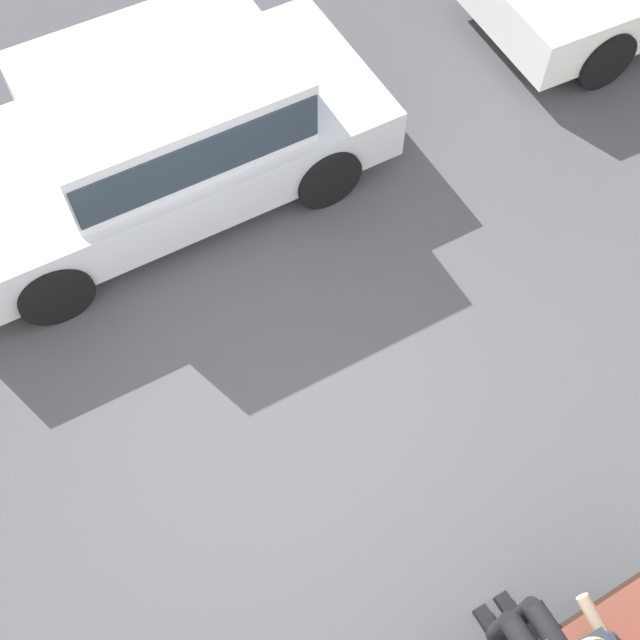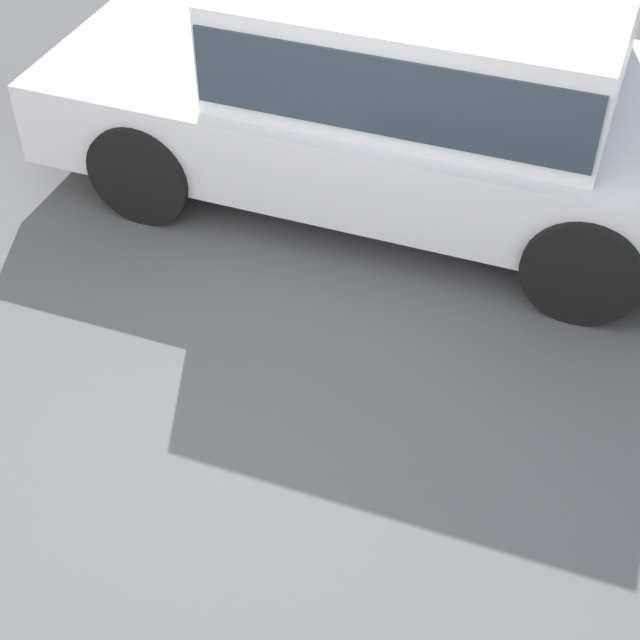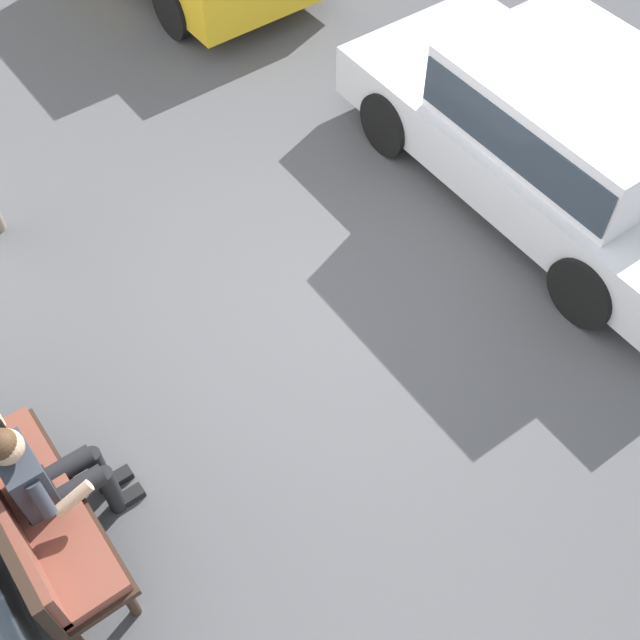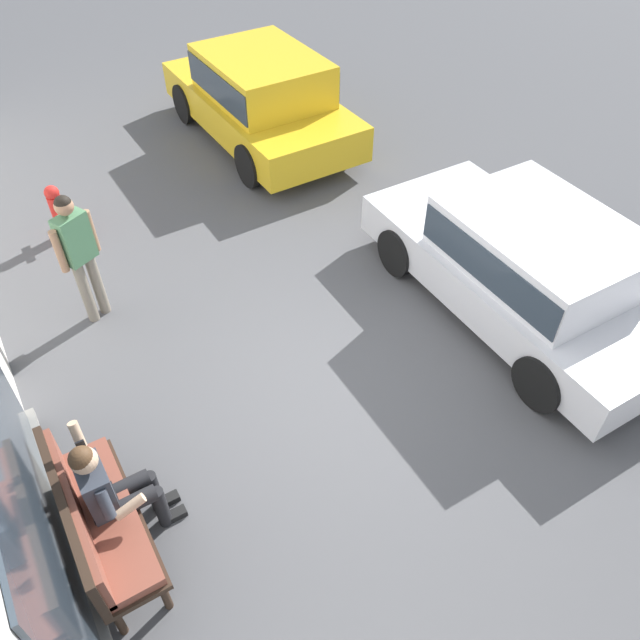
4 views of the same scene
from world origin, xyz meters
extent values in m
plane|color=#4C4C4F|center=(0.00, 0.00, 0.00)|extent=(60.00, 60.00, 0.00)
cube|color=gray|center=(-0.61, 3.15, 0.18)|extent=(3.60, 0.12, 0.10)
cylinder|color=#332319|center=(-1.33, 3.00, 0.21)|extent=(0.07, 0.07, 0.42)
cylinder|color=#332319|center=(0.12, 2.61, 0.21)|extent=(0.07, 0.07, 0.42)
cylinder|color=#332319|center=(-1.33, 2.61, 0.21)|extent=(0.07, 0.07, 0.42)
cube|color=#332319|center=(-0.61, 2.81, 0.45)|extent=(1.61, 0.55, 0.06)
cube|color=brown|center=(-0.61, 2.81, 0.53)|extent=(1.55, 0.49, 0.10)
cube|color=brown|center=(-0.61, 2.98, 0.75)|extent=(1.55, 0.06, 0.47)
cylinder|color=black|center=(-0.41, 2.57, 0.53)|extent=(0.15, 0.42, 0.15)
cylinder|color=black|center=(-0.41, 2.36, 0.26)|extent=(0.12, 0.12, 0.53)
cube|color=black|center=(-0.41, 2.28, 0.04)|extent=(0.10, 0.24, 0.07)
cylinder|color=black|center=(-0.59, 2.57, 0.53)|extent=(0.15, 0.42, 0.15)
cylinder|color=black|center=(-0.59, 2.36, 0.26)|extent=(0.12, 0.12, 0.53)
cube|color=black|center=(-0.59, 2.28, 0.04)|extent=(0.10, 0.24, 0.07)
cube|color=black|center=(-0.50, 2.78, 0.53)|extent=(0.34, 0.24, 0.14)
cube|color=#333842|center=(-0.50, 2.78, 0.81)|extent=(0.38, 0.22, 0.56)
sphere|color=tan|center=(-0.50, 2.78, 1.23)|extent=(0.22, 0.22, 0.22)
sphere|color=#4C331E|center=(-0.50, 2.79, 1.26)|extent=(0.20, 0.20, 0.20)
cylinder|color=#333842|center=(-0.74, 2.76, 0.92)|extent=(0.20, 0.10, 0.28)
cylinder|color=tan|center=(-0.79, 2.60, 0.80)|extent=(0.08, 0.27, 0.17)
cylinder|color=#333842|center=(-0.26, 2.78, 0.99)|extent=(0.25, 0.10, 0.22)
cube|color=black|center=(-0.36, 2.76, 1.22)|extent=(0.02, 0.07, 0.15)
cube|color=silver|center=(-0.04, -2.48, 0.50)|extent=(4.19, 1.88, 0.51)
cube|color=silver|center=(-0.21, -2.48, 1.06)|extent=(2.18, 1.64, 0.62)
cube|color=#28333D|center=(-0.21, -2.48, 1.06)|extent=(2.14, 1.68, 0.43)
cylinder|color=black|center=(1.26, -1.61, 0.32)|extent=(0.64, 0.19, 0.64)
cylinder|color=black|center=(1.24, -3.37, 0.32)|extent=(0.64, 0.19, 0.64)
cylinder|color=black|center=(-1.32, -1.58, 0.32)|extent=(0.64, 0.19, 0.64)
cylinder|color=black|center=(4.21, -0.91, 0.34)|extent=(0.69, 0.19, 0.68)
camera|label=1|loc=(1.12, 2.60, 5.90)|focal=45.00mm
camera|label=2|loc=(-1.35, 2.60, 3.58)|focal=55.00mm
camera|label=3|loc=(-3.38, 2.60, 5.41)|focal=45.00mm
camera|label=4|loc=(-3.77, 2.60, 5.38)|focal=35.00mm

